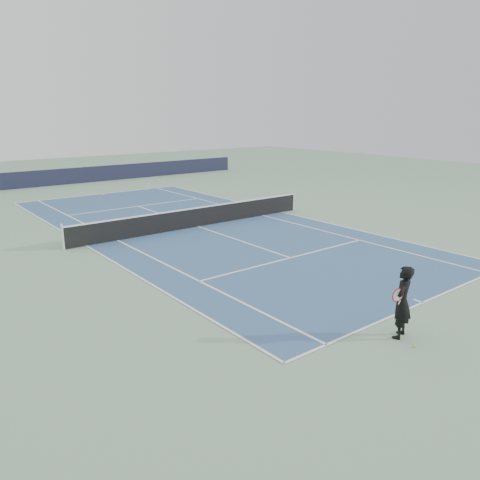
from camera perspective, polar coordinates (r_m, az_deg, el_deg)
ground at (r=22.64m, az=-5.15°, el=1.62°), size 80.00×80.00×0.00m
court_surface at (r=22.64m, az=-5.15°, el=1.64°), size 10.97×23.77×0.01m
tennis_net at (r=22.53m, az=-5.18°, el=2.87°), size 12.90×0.10×1.07m
windscreen_far at (r=38.58m, az=-19.94°, el=7.34°), size 30.00×0.25×1.20m
tennis_player at (r=12.01m, az=19.14°, el=-7.16°), size 0.86×0.70×1.82m
tennis_ball at (r=11.96m, az=20.55°, el=-12.02°), size 0.06×0.06×0.06m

